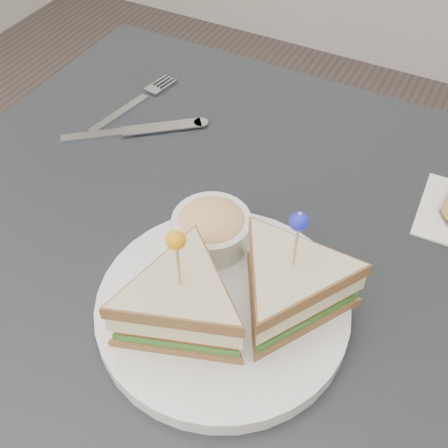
# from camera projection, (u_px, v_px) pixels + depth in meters

# --- Properties ---
(table) EXTENTS (0.80, 0.80, 0.75)m
(table) POSITION_uv_depth(u_px,v_px,m) (213.00, 296.00, 0.69)
(table) COLOR black
(table) RESTS_ON ground
(plate_meal) EXTENTS (0.31, 0.30, 0.15)m
(plate_meal) POSITION_uv_depth(u_px,v_px,m) (230.00, 290.00, 0.55)
(plate_meal) COLOR white
(plate_meal) RESTS_ON table
(cutlery_fork) EXTENTS (0.05, 0.17, 0.00)m
(cutlery_fork) POSITION_uv_depth(u_px,v_px,m) (138.00, 101.00, 0.83)
(cutlery_fork) COLOR silver
(cutlery_fork) RESTS_ON table
(cutlery_knife) EXTENTS (0.17, 0.14, 0.01)m
(cutlery_knife) POSITION_uv_depth(u_px,v_px,m) (129.00, 131.00, 0.78)
(cutlery_knife) COLOR silver
(cutlery_knife) RESTS_ON table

